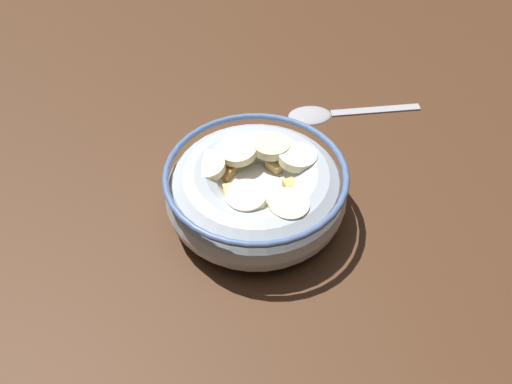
% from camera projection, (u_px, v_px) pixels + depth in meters
% --- Properties ---
extents(ground_plane, '(1.07, 1.07, 0.02)m').
position_uv_depth(ground_plane, '(256.00, 220.00, 0.62)').
color(ground_plane, '#472B19').
extents(cereal_bowl, '(0.17, 0.17, 0.06)m').
position_uv_depth(cereal_bowl, '(256.00, 191.00, 0.59)').
color(cereal_bowl, '#B2BCC6').
rests_on(cereal_bowl, ground_plane).
extents(spoon, '(0.15, 0.08, 0.01)m').
position_uv_depth(spoon, '(324.00, 112.00, 0.71)').
color(spoon, '#A5A5AD').
rests_on(spoon, ground_plane).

